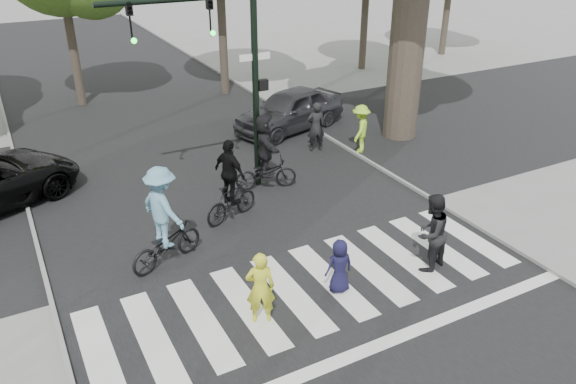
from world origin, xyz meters
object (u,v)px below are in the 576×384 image
at_px(pedestrian_child, 339,266).
at_px(traffic_signal, 225,56).
at_px(cyclist_mid, 231,188).
at_px(cyclist_left, 164,224).
at_px(pedestrian_adult, 431,233).
at_px(car_grey, 290,110).
at_px(cyclist_right, 266,156).
at_px(pedestrian_woman, 260,288).

bearing_deg(pedestrian_child, traffic_signal, -84.06).
bearing_deg(cyclist_mid, cyclist_left, -149.99).
height_order(pedestrian_adult, cyclist_mid, cyclist_mid).
height_order(traffic_signal, pedestrian_child, traffic_signal).
relative_size(traffic_signal, pedestrian_child, 4.89).
xyz_separation_m(pedestrian_child, cyclist_left, (-2.90, 2.75, 0.43)).
relative_size(cyclist_left, car_grey, 0.54).
bearing_deg(cyclist_right, pedestrian_woman, -117.13).
bearing_deg(pedestrian_adult, car_grey, -116.12).
distance_m(traffic_signal, cyclist_left, 4.91).
distance_m(traffic_signal, pedestrian_adult, 6.94).
bearing_deg(pedestrian_child, car_grey, -107.44).
relative_size(pedestrian_adult, cyclist_right, 0.81).
height_order(pedestrian_woman, cyclist_right, cyclist_right).
bearing_deg(traffic_signal, car_grey, 43.60).
height_order(pedestrian_woman, car_grey, pedestrian_woman).
bearing_deg(cyclist_right, cyclist_mid, -142.14).
relative_size(pedestrian_woman, cyclist_left, 0.65).
height_order(pedestrian_adult, cyclist_right, cyclist_right).
distance_m(cyclist_mid, cyclist_right, 2.06).
distance_m(cyclist_mid, car_grey, 7.08).
relative_size(pedestrian_woman, car_grey, 0.35).
bearing_deg(cyclist_right, pedestrian_adult, -75.62).
bearing_deg(cyclist_right, traffic_signal, 159.94).
distance_m(pedestrian_woman, car_grey, 11.06).
xyz_separation_m(pedestrian_child, car_grey, (3.85, 9.34, 0.15)).
xyz_separation_m(pedestrian_adult, car_grey, (1.60, 9.57, -0.16)).
relative_size(pedestrian_adult, cyclist_mid, 0.83).
xyz_separation_m(pedestrian_adult, cyclist_right, (-1.40, 5.47, 0.09)).
height_order(pedestrian_child, pedestrian_adult, pedestrian_adult).
distance_m(pedestrian_child, cyclist_mid, 4.06).
distance_m(pedestrian_child, pedestrian_adult, 2.28).
bearing_deg(cyclist_left, car_grey, 44.31).
bearing_deg(pedestrian_woman, traffic_signal, -86.24).
bearing_deg(cyclist_mid, cyclist_right, 37.86).
xyz_separation_m(traffic_signal, pedestrian_adult, (2.35, -5.81, -2.98)).
distance_m(pedestrian_woman, cyclist_mid, 4.24).
relative_size(pedestrian_child, pedestrian_adult, 0.67).
xyz_separation_m(cyclist_left, cyclist_mid, (2.13, 1.23, -0.13)).
distance_m(cyclist_left, car_grey, 9.44).
xyz_separation_m(pedestrian_adult, cyclist_mid, (-3.02, 4.20, -0.01)).
bearing_deg(pedestrian_adult, pedestrian_child, -22.45).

